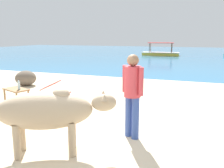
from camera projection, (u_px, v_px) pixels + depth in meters
The scene contains 9 objects.
sand_beach at pixel (57, 140), 4.62m from camera, with size 18.00×14.00×0.04m, color beige.
water_surface at pixel (173, 55), 24.91m from camera, with size 60.00×36.00×0.03m, color teal.
cow at pixel (48, 111), 3.93m from camera, with size 1.95×1.25×1.12m.
low_bench_table at pixel (16, 91), 6.91m from camera, with size 0.86×0.67×0.45m.
bottle at pixel (19, 85), 6.78m from camera, with size 0.07×0.07×0.30m.
deck_chair_far at pixel (56, 91), 6.85m from camera, with size 0.86×0.68×0.68m.
person_standing at pixel (132, 90), 4.51m from camera, with size 0.46×0.32×1.62m.
shore_rock_large at pixel (26, 78), 9.50m from camera, with size 0.83×0.79×0.59m, color #6B5B4C.
boat_yellow at pixel (161, 53), 24.12m from camera, with size 3.70×1.26×1.29m.
Camera 1 is at (2.46, -3.70, 2.00)m, focal length 38.42 mm.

